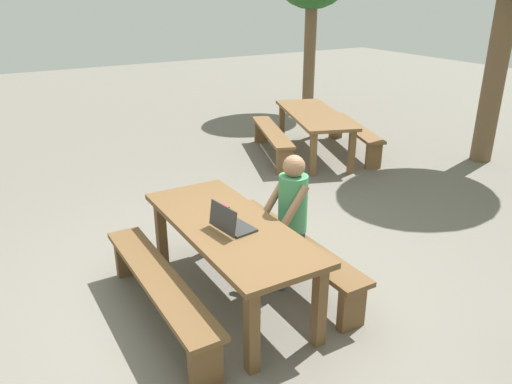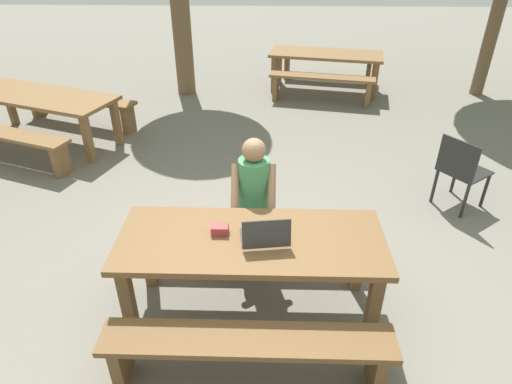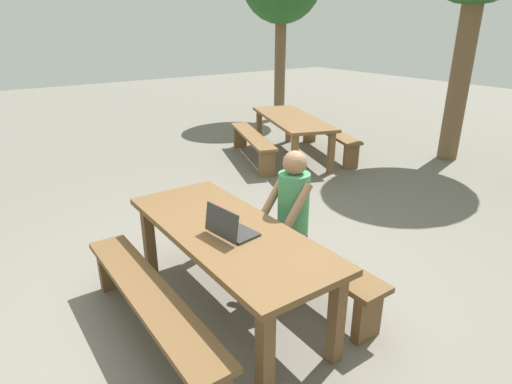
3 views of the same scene
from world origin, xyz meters
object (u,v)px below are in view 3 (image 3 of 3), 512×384
(picnic_table_front, at_px, (227,241))
(small_pouch, at_px, (217,212))
(person_seated, at_px, (289,212))
(laptop, at_px, (230,228))
(picnic_table_rear, at_px, (292,123))

(picnic_table_front, height_order, small_pouch, small_pouch)
(picnic_table_front, relative_size, person_seated, 1.59)
(laptop, distance_m, picnic_table_rear, 4.52)
(picnic_table_front, bearing_deg, small_pouch, 166.96)
(laptop, relative_size, picnic_table_rear, 0.16)
(small_pouch, height_order, picnic_table_rear, small_pouch)
(picnic_table_front, distance_m, small_pouch, 0.28)
(picnic_table_front, height_order, person_seated, person_seated)
(small_pouch, distance_m, picnic_table_rear, 4.22)
(small_pouch, bearing_deg, picnic_table_front, -13.04)
(laptop, height_order, picnic_table_rear, laptop)
(small_pouch, xyz_separation_m, picnic_table_rear, (-2.82, 3.14, -0.17))
(picnic_table_front, xyz_separation_m, laptop, (0.10, -0.04, 0.17))
(picnic_table_front, relative_size, laptop, 5.26)
(laptop, bearing_deg, picnic_table_front, -29.58)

